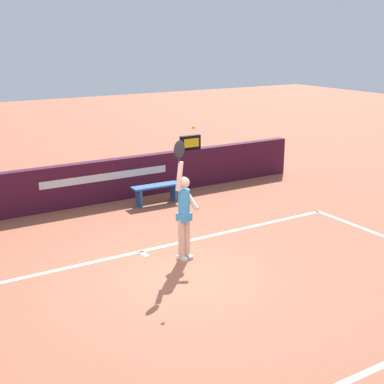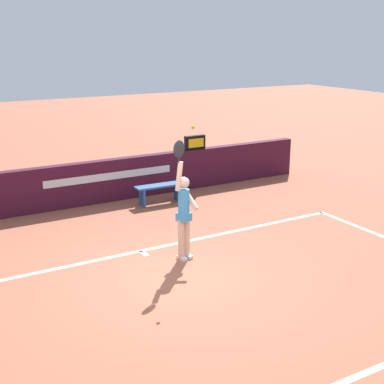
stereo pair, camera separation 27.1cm
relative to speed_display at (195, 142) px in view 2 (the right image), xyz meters
The scene contains 7 objects.
ground_plane 6.40m from the speed_display, 123.62° to the right, with size 60.00×60.00×0.00m, color #A45940.
court_lines 7.38m from the speed_display, 118.53° to the right, with size 10.32×5.51×0.00m.
back_wall 3.55m from the speed_display, behind, with size 13.96×0.28×1.16m.
speed_display is the anchor object (origin of this frame).
tennis_player 5.35m from the speed_display, 122.55° to the right, with size 0.47×0.47×2.46m.
tennis_ball 5.63m from the speed_display, 120.56° to the right, with size 0.07×0.07×0.07m.
courtside_bench_near 2.08m from the speed_display, 150.99° to the right, with size 1.38×0.40×0.52m.
Camera 2 is at (-4.31, -8.15, 4.39)m, focal length 50.30 mm.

